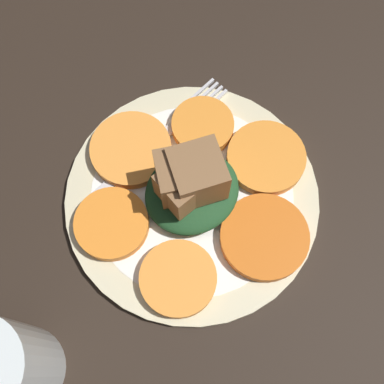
% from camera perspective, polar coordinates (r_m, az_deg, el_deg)
% --- Properties ---
extents(table_slab, '(1.20, 1.20, 0.02)m').
position_cam_1_polar(table_slab, '(0.51, 0.00, -1.23)').
color(table_slab, black).
rests_on(table_slab, ground).
extents(plate, '(0.26, 0.26, 0.01)m').
position_cam_1_polar(plate, '(0.49, 0.00, -0.64)').
color(plate, beige).
rests_on(plate, table_slab).
extents(carrot_slice_0, '(0.07, 0.07, 0.01)m').
position_cam_1_polar(carrot_slice_0, '(0.48, -9.50, -3.72)').
color(carrot_slice_0, orange).
rests_on(carrot_slice_0, plate).
extents(carrot_slice_1, '(0.07, 0.07, 0.01)m').
position_cam_1_polar(carrot_slice_1, '(0.46, -1.66, -10.21)').
color(carrot_slice_1, orange).
rests_on(carrot_slice_1, plate).
extents(carrot_slice_2, '(0.09, 0.09, 0.01)m').
position_cam_1_polar(carrot_slice_2, '(0.47, 8.57, -5.30)').
color(carrot_slice_2, orange).
rests_on(carrot_slice_2, plate).
extents(carrot_slice_3, '(0.08, 0.08, 0.01)m').
position_cam_1_polar(carrot_slice_3, '(0.50, 8.77, 4.04)').
color(carrot_slice_3, orange).
rests_on(carrot_slice_3, plate).
extents(carrot_slice_4, '(0.07, 0.07, 0.01)m').
position_cam_1_polar(carrot_slice_4, '(0.52, 1.27, 7.86)').
color(carrot_slice_4, orange).
rests_on(carrot_slice_4, plate).
extents(carrot_slice_5, '(0.08, 0.08, 0.01)m').
position_cam_1_polar(carrot_slice_5, '(0.51, -7.25, 5.03)').
color(carrot_slice_5, '#F99438').
rests_on(carrot_slice_5, plate).
extents(center_pile, '(0.10, 0.09, 0.07)m').
position_cam_1_polar(center_pile, '(0.46, -0.26, 0.97)').
color(center_pile, '#1E4723').
rests_on(center_pile, plate).
extents(fork, '(0.19, 0.04, 0.00)m').
position_cam_1_polar(fork, '(0.51, -3.53, 6.54)').
color(fork, silver).
rests_on(fork, plate).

